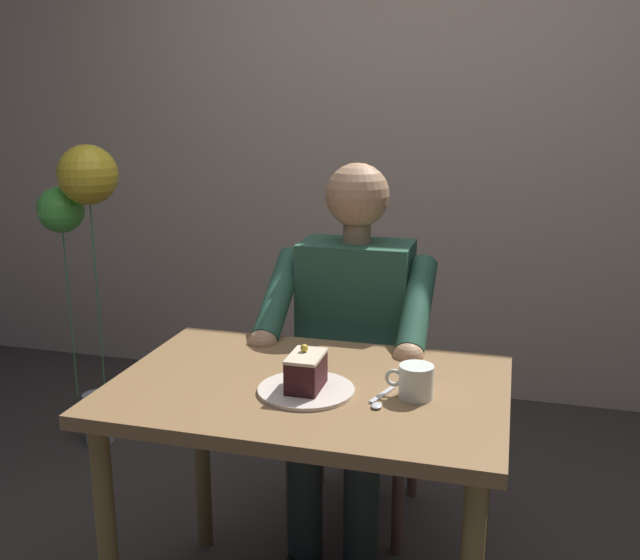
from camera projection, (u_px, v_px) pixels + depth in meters
name	position (u px, v px, depth m)	size (l,w,h in m)	color
cafe_rear_panel	(416.00, 88.00, 3.36)	(6.40, 0.12, 3.00)	beige
dining_table	(309.00, 418.00, 1.86)	(1.01, 0.68, 0.74)	olive
chair	(361.00, 378.00, 2.51)	(0.42, 0.42, 0.90)	brown
seated_person	(350.00, 351.00, 2.31)	(0.53, 0.58, 1.25)	#2B5844
dessert_plate	(306.00, 390.00, 1.78)	(0.24, 0.24, 0.01)	silver
cake_slice	(306.00, 371.00, 1.77)	(0.08, 0.12, 0.11)	#381719
coffee_cup	(416.00, 381.00, 1.74)	(0.12, 0.09, 0.08)	white
dessert_spoon	(379.00, 401.00, 1.72)	(0.05, 0.14, 0.01)	silver
balloon_display	(82.00, 222.00, 2.83)	(0.35, 0.23, 1.28)	#B2C1C6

